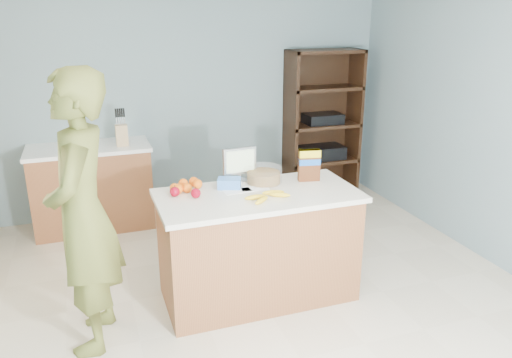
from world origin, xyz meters
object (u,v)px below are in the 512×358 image
object	(u,v)px
counter_peninsula	(258,250)
shelving_unit	(321,127)
cereal_box	(309,163)
tv	(240,162)
person	(83,215)

from	to	relation	value
counter_peninsula	shelving_unit	size ratio (longest dim) A/B	0.87
cereal_box	shelving_unit	bearing A→B (deg)	61.03
tv	person	bearing A→B (deg)	-158.36
cereal_box	person	bearing A→B (deg)	-170.21
shelving_unit	cereal_box	bearing A→B (deg)	-118.97
shelving_unit	tv	distance (m)	2.35
counter_peninsula	shelving_unit	world-z (taller)	shelving_unit
counter_peninsula	person	bearing A→B (deg)	-172.78
person	cereal_box	xyz separation A→B (m)	(1.78, 0.31, 0.09)
shelving_unit	person	bearing A→B (deg)	-142.03
tv	cereal_box	distance (m)	0.57
counter_peninsula	person	distance (m)	1.41
person	tv	world-z (taller)	person
tv	cereal_box	world-z (taller)	tv
cereal_box	tv	bearing A→B (deg)	161.08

